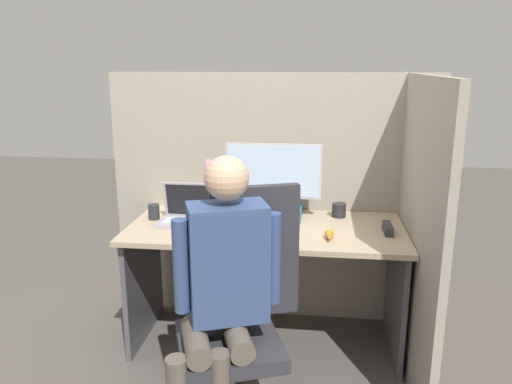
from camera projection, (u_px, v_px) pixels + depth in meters
The scene contains 14 objects.
ground_plane at pixel (258, 378), 2.73m from camera, with size 12.00×12.00×0.00m, color #514C47.
cubicle_panel_back at pixel (272, 199), 3.24m from camera, with size 2.09×0.05×1.61m.
cubicle_panel_right at pixel (415, 227), 2.70m from camera, with size 0.04×1.37×1.61m.
desk at pixel (266, 255), 2.93m from camera, with size 1.59×0.72×0.75m.
paper_box at pixel (273, 211), 3.06m from camera, with size 0.35×0.26×0.07m.
monitor at pixel (273, 175), 3.00m from camera, with size 0.58×0.23×0.39m.
laptop at pixel (188, 215), 2.93m from camera, with size 0.32×0.22×0.23m.
mouse at pixel (226, 226), 2.83m from camera, with size 0.06×0.04×0.04m.
stapler at pixel (388, 228), 2.77m from camera, with size 0.04×0.16×0.05m.
carrot_toy at pixel (329, 236), 2.64m from camera, with size 0.05×0.12×0.05m.
office_chair at pixel (241, 308), 2.36m from camera, with size 0.60×0.64×1.11m.
person at pixel (223, 281), 2.17m from camera, with size 0.46×0.47×1.30m.
coffee_mug at pixel (339, 210), 3.05m from camera, with size 0.08×0.08×0.08m.
pen_cup at pixel (154, 212), 3.00m from camera, with size 0.07×0.07×0.09m.
Camera 1 is at (0.28, -2.36, 1.67)m, focal length 35.00 mm.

